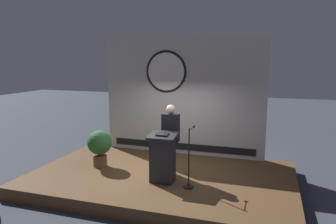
# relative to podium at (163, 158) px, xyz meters

# --- Properties ---
(ground_plane) EXTENTS (40.00, 40.00, 0.00)m
(ground_plane) POSITION_rel_podium_xyz_m (-0.20, 0.51, -0.88)
(ground_plane) COLOR #383D47
(stage_platform) EXTENTS (6.40, 4.00, 0.30)m
(stage_platform) POSITION_rel_podium_xyz_m (-0.20, 0.51, -0.73)
(stage_platform) COLOR brown
(stage_platform) RESTS_ON ground
(banner_display) EXTENTS (4.83, 0.12, 3.45)m
(banner_display) POSITION_rel_podium_xyz_m (-0.21, 2.36, 1.16)
(banner_display) COLOR silver
(banner_display) RESTS_ON stage_platform
(podium) EXTENTS (0.64, 0.50, 1.17)m
(podium) POSITION_rel_podium_xyz_m (0.00, 0.00, 0.00)
(podium) COLOR #26262B
(podium) RESTS_ON stage_platform
(speaker_person) EXTENTS (0.40, 0.26, 1.75)m
(speaker_person) POSITION_rel_podium_xyz_m (0.04, 0.48, 0.32)
(speaker_person) COLOR black
(speaker_person) RESTS_ON stage_platform
(microphone_stand) EXTENTS (0.24, 0.58, 1.35)m
(microphone_stand) POSITION_rel_podium_xyz_m (0.66, -0.09, -0.10)
(microphone_stand) COLOR black
(microphone_stand) RESTS_ON stage_platform
(potted_plant) EXTENTS (0.64, 0.64, 0.97)m
(potted_plant) POSITION_rel_podium_xyz_m (-1.94, 0.50, 0.01)
(potted_plant) COLOR brown
(potted_plant) RESTS_ON stage_platform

